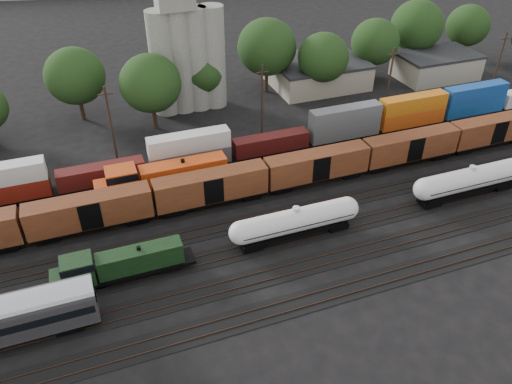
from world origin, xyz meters
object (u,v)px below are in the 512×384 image
object	(u,v)px
green_locomotive	(116,266)
tank_car_a	(296,221)
grain_silo	(186,48)
orange_locomotive	(160,178)

from	to	relation	value
green_locomotive	tank_car_a	bearing A→B (deg)	-0.00
tank_car_a	grain_silo	bearing A→B (deg)	93.83
green_locomotive	orange_locomotive	xyz separation A→B (m)	(7.89, 15.00, 0.44)
orange_locomotive	grain_silo	size ratio (longest dim) A/B	0.68
tank_car_a	orange_locomotive	xyz separation A→B (m)	(-13.49, 15.00, 0.17)
orange_locomotive	grain_silo	distance (m)	29.38
green_locomotive	orange_locomotive	size ratio (longest dim) A/B	0.78
green_locomotive	orange_locomotive	world-z (taller)	orange_locomotive
green_locomotive	tank_car_a	size ratio (longest dim) A/B	0.92
green_locomotive	grain_silo	bearing A→B (deg)	65.55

